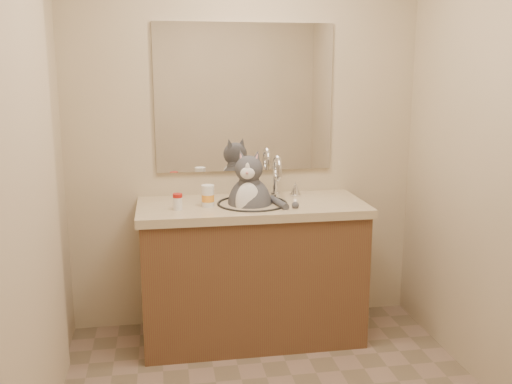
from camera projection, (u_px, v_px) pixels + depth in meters
room at (289, 174)px, 2.36m from camera, size 2.22×2.52×2.42m
vanity at (252, 268)px, 3.45m from camera, size 1.34×0.59×1.12m
mirror at (245, 98)px, 3.50m from camera, size 1.10×0.02×0.90m
shower_curtain at (32, 218)px, 2.32m from camera, size 0.02×1.30×1.93m
cat at (250, 202)px, 3.35m from camera, size 0.36×0.38×0.53m
pill_bottle_redcap at (178, 202)px, 3.20m from camera, size 0.06×0.06×0.09m
pill_bottle_orange at (208, 196)px, 3.27m from camera, size 0.07×0.07×0.13m
grey_canister at (207, 197)px, 3.37m from camera, size 0.05×0.05×0.07m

